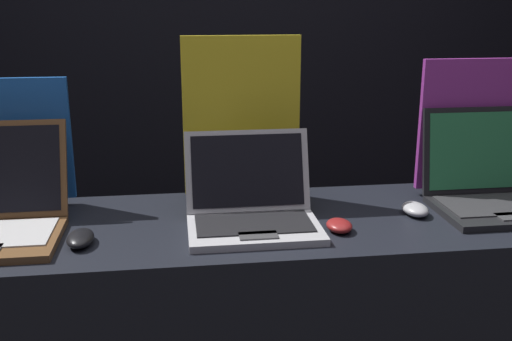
% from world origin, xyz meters
% --- Properties ---
extents(wall_back, '(8.00, 0.05, 2.80)m').
position_xyz_m(wall_back, '(0.00, 1.67, 1.40)').
color(wall_back, black).
rests_on(wall_back, ground_plane).
extents(mouse_front, '(0.07, 0.12, 0.03)m').
position_xyz_m(mouse_front, '(-0.48, 0.17, 0.97)').
color(mouse_front, black).
rests_on(mouse_front, display_counter).
extents(promo_stand_front, '(0.35, 0.07, 0.39)m').
position_xyz_m(promo_stand_front, '(-0.71, 0.50, 1.14)').
color(promo_stand_front, black).
rests_on(promo_stand_front, display_counter).
extents(laptop_middle, '(0.36, 0.32, 0.25)m').
position_xyz_m(laptop_middle, '(-0.02, 0.25, 1.01)').
color(laptop_middle, '#B7B7BC').
rests_on(laptop_middle, display_counter).
extents(mouse_middle, '(0.07, 0.09, 0.03)m').
position_xyz_m(mouse_middle, '(0.21, 0.17, 0.97)').
color(mouse_middle, maroon).
rests_on(mouse_middle, display_counter).
extents(promo_stand_middle, '(0.36, 0.07, 0.51)m').
position_xyz_m(promo_stand_middle, '(-0.02, 0.49, 1.20)').
color(promo_stand_middle, black).
rests_on(promo_stand_middle, display_counter).
extents(laptop_back, '(0.36, 0.32, 0.29)m').
position_xyz_m(laptop_back, '(0.72, 0.30, 1.02)').
color(laptop_back, black).
rests_on(laptop_back, display_counter).
extents(mouse_back, '(0.07, 0.11, 0.03)m').
position_xyz_m(mouse_back, '(0.47, 0.27, 0.97)').
color(mouse_back, '#B2B2B7').
rests_on(mouse_back, display_counter).
extents(promo_stand_back, '(0.36, 0.07, 0.44)m').
position_xyz_m(promo_stand_back, '(0.72, 0.45, 1.16)').
color(promo_stand_back, black).
rests_on(promo_stand_back, display_counter).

